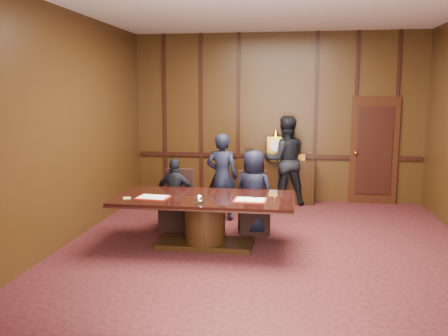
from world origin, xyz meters
name	(u,v)px	position (x,y,z in m)	size (l,w,h in m)	color
room	(272,132)	(0.07, 0.14, 1.72)	(7.00, 7.04, 3.50)	black
sideboard	(275,179)	(0.00, 3.26, 0.49)	(1.60, 0.45, 1.54)	black
conference_table	(205,213)	(-0.90, 0.17, 0.51)	(2.62, 1.32, 0.76)	black
folder_left	(153,197)	(-1.63, -0.02, 0.77)	(0.49, 0.37, 0.02)	#9D1D0E
folder_right	(250,200)	(-0.22, 0.01, 0.77)	(0.47, 0.34, 0.02)	#9D1D0E
inkstand	(199,200)	(-0.90, -0.28, 0.81)	(0.20, 0.14, 0.12)	white
notepad	(127,198)	(-1.99, -0.12, 0.77)	(0.10, 0.07, 0.01)	#D3CD67
chair_left	(177,211)	(-1.55, 1.05, 0.29)	(0.52, 0.52, 0.99)	black
chair_right	(253,214)	(-0.26, 1.05, 0.29)	(0.57, 0.57, 0.99)	black
signatory_left	(175,194)	(-1.55, 0.97, 0.60)	(0.71, 0.29, 1.20)	black
signatory_right	(254,192)	(-0.25, 0.97, 0.68)	(0.67, 0.43, 1.36)	black
witness_left	(222,177)	(-0.88, 1.73, 0.78)	(0.57, 0.37, 1.56)	black
witness_right	(285,161)	(0.20, 3.10, 0.90)	(0.88, 0.69, 1.81)	black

